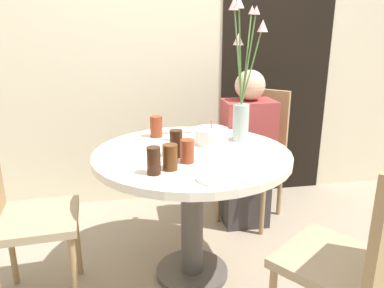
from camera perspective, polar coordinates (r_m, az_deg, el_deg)
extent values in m
plane|color=gray|center=(2.29, 0.00, -19.13)|extent=(16.00, 16.00, 0.00)
cube|color=beige|center=(2.92, -3.94, 16.10)|extent=(8.00, 0.05, 2.60)
cube|color=black|center=(3.13, 12.71, 10.76)|extent=(0.90, 0.01, 2.05)
cylinder|color=silver|center=(1.95, 0.00, -1.69)|extent=(1.03, 1.03, 0.04)
cylinder|color=#4C4742|center=(2.09, 0.00, -10.99)|extent=(0.12, 0.12, 0.67)
cylinder|color=#4C4742|center=(2.28, 0.00, -18.82)|extent=(0.41, 0.41, 0.03)
cube|color=#9E896B|center=(2.70, 9.00, -2.36)|extent=(0.57, 0.57, 0.04)
cube|color=#997A51|center=(2.79, 10.73, 3.56)|extent=(0.31, 0.28, 0.46)
cylinder|color=#997A51|center=(2.72, 4.00, -7.53)|extent=(0.03, 0.03, 0.44)
cylinder|color=#997A51|center=(2.59, 10.72, -9.10)|extent=(0.03, 0.03, 0.44)
cylinder|color=#997A51|center=(3.00, 7.10, -5.18)|extent=(0.03, 0.03, 0.44)
cylinder|color=#997A51|center=(2.88, 13.25, -6.46)|extent=(0.03, 0.03, 0.44)
cube|color=#9E896B|center=(2.02, -22.74, -10.55)|extent=(0.43, 0.43, 0.04)
cylinder|color=#997A51|center=(1.98, -17.40, -18.73)|extent=(0.03, 0.03, 0.44)
cylinder|color=#997A51|center=(2.26, -17.10, -13.74)|extent=(0.03, 0.03, 0.44)
cylinder|color=#997A51|center=(2.31, -25.78, -14.10)|extent=(0.03, 0.03, 0.44)
cube|color=#9E896B|center=(1.67, 20.88, -16.45)|extent=(0.56, 0.56, 0.04)
cylinder|color=#997A51|center=(1.99, 17.50, -18.51)|extent=(0.03, 0.03, 0.44)
cylinder|color=white|center=(2.07, 2.94, 1.26)|extent=(0.19, 0.19, 0.09)
cylinder|color=#E54C4C|center=(2.05, 2.96, 3.01)|extent=(0.01, 0.01, 0.04)
cylinder|color=#9EB2AD|center=(2.12, 7.42, 3.24)|extent=(0.09, 0.09, 0.21)
cylinder|color=#4C7538|center=(2.00, 7.35, 13.08)|extent=(0.07, 0.12, 0.53)
cone|color=beige|center=(1.94, 7.15, 20.74)|extent=(0.06, 0.06, 0.06)
cylinder|color=#4C7538|center=(2.09, 8.64, 12.77)|extent=(0.08, 0.04, 0.50)
cone|color=beige|center=(2.11, 9.79, 19.49)|extent=(0.04, 0.04, 0.05)
cylinder|color=#4C7538|center=(2.11, 7.31, 10.84)|extent=(0.01, 0.09, 0.35)
cone|color=beige|center=(2.13, 7.09, 15.60)|extent=(0.06, 0.06, 0.06)
cylinder|color=#4C7538|center=(2.11, 9.12, 11.72)|extent=(0.13, 0.06, 0.42)
cone|color=beige|center=(2.15, 10.74, 17.29)|extent=(0.06, 0.06, 0.07)
cylinder|color=#4C7538|center=(2.17, 8.35, 13.04)|extent=(0.10, 0.19, 0.51)
cone|color=beige|center=(2.27, 9.15, 19.55)|extent=(0.04, 0.04, 0.05)
cylinder|color=#4C7538|center=(2.07, 7.01, 13.23)|extent=(0.06, 0.04, 0.53)
cone|color=beige|center=(2.08, 6.45, 20.51)|extent=(0.06, 0.06, 0.06)
cylinder|color=silver|center=(1.59, 3.69, -5.22)|extent=(0.17, 0.17, 0.01)
cylinder|color=#33190C|center=(1.63, -5.86, -2.55)|extent=(0.06, 0.06, 0.12)
cylinder|color=maroon|center=(2.20, -5.47, 2.66)|extent=(0.07, 0.07, 0.12)
cylinder|color=#33190C|center=(1.84, -2.44, 0.08)|extent=(0.06, 0.06, 0.14)
cylinder|color=#51280F|center=(1.68, -3.37, -2.02)|extent=(0.07, 0.07, 0.12)
cylinder|color=maroon|center=(1.77, -0.73, -1.09)|extent=(0.07, 0.07, 0.11)
cube|color=#383333|center=(2.72, 8.10, -7.22)|extent=(0.31, 0.24, 0.48)
cube|color=#993838|center=(2.56, 8.53, 1.98)|extent=(0.34, 0.24, 0.42)
sphere|color=#D1A889|center=(2.50, 8.84, 8.85)|extent=(0.20, 0.20, 0.20)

